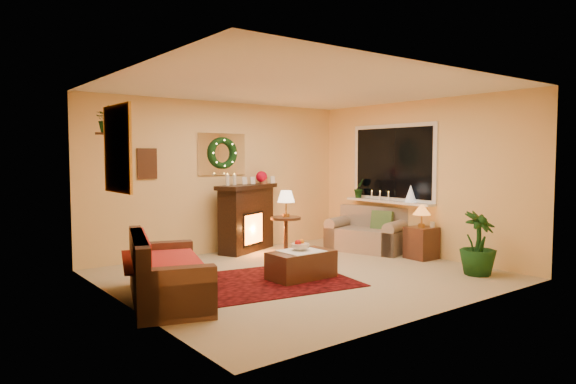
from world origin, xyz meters
TOP-DOWN VIEW (x-y plane):
  - floor at (0.00, 0.00)m, footprint 5.00×5.00m
  - ceiling at (0.00, 0.00)m, footprint 5.00×5.00m
  - wall_back at (0.00, 2.25)m, footprint 5.00×5.00m
  - wall_front at (0.00, -2.25)m, footprint 5.00×5.00m
  - wall_left at (-2.50, 0.00)m, footprint 4.50×4.50m
  - wall_right at (2.50, 0.00)m, footprint 4.50×4.50m
  - area_rug at (-0.66, 0.00)m, footprint 2.50×2.05m
  - sofa at (-2.04, -0.04)m, footprint 1.31×1.95m
  - red_throw at (-2.06, 0.12)m, footprint 0.86×1.40m
  - fireplace at (0.38, 2.04)m, footprint 1.25×0.84m
  - poinsettia at (0.69, 2.03)m, footprint 0.20×0.20m
  - mantel_candle_a at (-0.03, 1.99)m, footprint 0.07×0.07m
  - mantel_candle_b at (0.14, 2.05)m, footprint 0.06×0.06m
  - mantel_mirror at (0.00, 2.23)m, footprint 0.92×0.02m
  - wreath at (0.00, 2.19)m, footprint 0.55×0.11m
  - wall_art at (-1.35, 2.23)m, footprint 0.32×0.03m
  - gold_mirror at (-2.48, 0.30)m, footprint 0.03×0.84m
  - hanging_plant at (-2.34, 1.05)m, footprint 0.33×0.28m
  - loveseat at (2.06, 0.76)m, footprint 1.15×1.49m
  - window_frame at (2.48, 0.55)m, footprint 0.03×1.86m
  - window_glass at (2.47, 0.55)m, footprint 0.02×1.70m
  - window_sill at (2.38, 0.55)m, footprint 0.22×1.86m
  - mini_tree at (2.40, 0.08)m, footprint 0.20×0.20m
  - sill_plant at (2.36, 1.25)m, footprint 0.26×0.21m
  - side_table_round at (0.64, 1.25)m, footprint 0.59×0.59m
  - lamp_cream at (0.67, 1.27)m, footprint 0.29×0.29m
  - end_table_square at (2.26, -0.27)m, footprint 0.44×0.44m
  - lamp_tiffany at (2.23, -0.29)m, footprint 0.29×0.29m
  - coffee_table at (-0.16, -0.16)m, footprint 0.90×0.50m
  - fruit_bowl at (-0.15, -0.13)m, footprint 0.25×0.25m
  - floor_palm at (1.95, -1.48)m, footprint 1.51×1.51m

SIDE VIEW (x-z plane):
  - floor at x=0.00m, z-range 0.00..0.00m
  - area_rug at x=-0.66m, z-range 0.00..0.01m
  - coffee_table at x=-0.16m, z-range 0.02..0.40m
  - end_table_square at x=2.26m, z-range 0.01..0.53m
  - side_table_round at x=0.64m, z-range 0.00..0.65m
  - loveseat at x=2.06m, z-range 0.04..0.80m
  - sofa at x=-2.04m, z-range 0.04..0.82m
  - floor_palm at x=1.95m, z-range -0.88..1.78m
  - fruit_bowl at x=-0.15m, z-range 0.42..0.48m
  - red_throw at x=-2.06m, z-range 0.44..0.47m
  - fireplace at x=0.38m, z-range 0.00..1.10m
  - lamp_tiffany at x=2.23m, z-range 0.53..0.96m
  - window_sill at x=2.38m, z-range 0.85..0.89m
  - lamp_cream at x=0.67m, z-range 0.66..1.10m
  - mini_tree at x=2.40m, z-range 0.89..1.19m
  - sill_plant at x=2.36m, z-range 0.85..1.32m
  - mantel_candle_a at x=-0.03m, z-range 1.16..1.36m
  - mantel_candle_b at x=0.14m, z-range 1.17..1.35m
  - wall_back at x=0.00m, z-range 1.30..1.30m
  - wall_front at x=0.00m, z-range 1.30..1.30m
  - wall_left at x=-2.50m, z-range 1.30..1.30m
  - wall_right at x=2.50m, z-range 1.30..1.30m
  - poinsettia at x=0.69m, z-range 1.20..1.40m
  - wall_art at x=-1.35m, z-range 1.31..1.79m
  - window_frame at x=2.48m, z-range 0.87..2.23m
  - window_glass at x=2.47m, z-range 0.94..2.16m
  - mantel_mirror at x=0.00m, z-range 1.34..2.06m
  - wreath at x=0.00m, z-range 1.44..2.00m
  - gold_mirror at x=-2.48m, z-range 1.25..2.25m
  - hanging_plant at x=-2.34m, z-range 1.79..2.15m
  - ceiling at x=0.00m, z-range 2.60..2.60m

